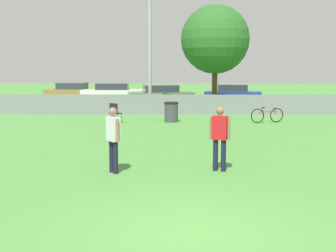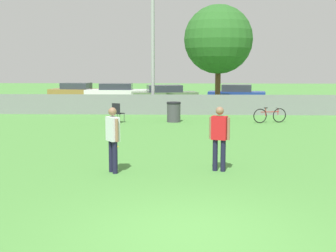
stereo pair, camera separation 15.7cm
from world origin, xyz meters
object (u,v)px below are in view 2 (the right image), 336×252
(parked_car_tan, at_px, (76,91))
(parked_car_olive, at_px, (164,95))
(player_receiver_white, at_px, (113,135))
(frisbee_disc, at_px, (114,147))
(bicycle_sideline, at_px, (270,115))
(player_thrower_red, at_px, (219,134))
(trash_bin, at_px, (174,112))
(parked_car_blue, at_px, (237,94))
(light_pole, at_px, (153,21))
(parked_car_white, at_px, (116,92))
(tree_near_pole, at_px, (218,40))
(folding_chair_sideline, at_px, (117,112))

(parked_car_tan, relative_size, parked_car_olive, 0.89)
(player_receiver_white, distance_m, parked_car_olive, 20.83)
(frisbee_disc, relative_size, bicycle_sideline, 0.18)
(player_thrower_red, height_order, trash_bin, player_thrower_red)
(trash_bin, bearing_deg, parked_car_blue, 68.81)
(player_receiver_white, xyz_separation_m, parked_car_blue, (5.38, 21.19, -0.30))
(player_thrower_red, distance_m, frisbee_disc, 4.78)
(light_pole, bearing_deg, parked_car_white, 111.29)
(frisbee_disc, relative_size, parked_car_tan, 0.07)
(tree_near_pole, height_order, parked_car_tan, tree_near_pole)
(trash_bin, distance_m, parked_car_tan, 16.00)
(bicycle_sideline, bearing_deg, parked_car_white, 108.31)
(player_receiver_white, height_order, parked_car_olive, player_receiver_white)
(trash_bin, xyz_separation_m, parked_car_tan, (-7.92, 13.91, 0.16))
(tree_near_pole, relative_size, player_thrower_red, 3.70)
(light_pole, distance_m, folding_chair_sideline, 6.66)
(frisbee_disc, bearing_deg, trash_bin, 75.33)
(light_pole, distance_m, frisbee_disc, 12.26)
(parked_car_white, bearing_deg, bicycle_sideline, -56.28)
(light_pole, height_order, trash_bin, light_pole)
(tree_near_pole, distance_m, frisbee_disc, 13.64)
(parked_car_tan, bearing_deg, trash_bin, -53.29)
(bicycle_sideline, bearing_deg, frisbee_disc, -149.91)
(bicycle_sideline, height_order, trash_bin, trash_bin)
(parked_car_tan, xyz_separation_m, parked_car_white, (3.26, -0.97, 0.01))
(folding_chair_sideline, bearing_deg, player_receiver_white, 122.22)
(bicycle_sideline, distance_m, parked_car_tan, 18.78)
(trash_bin, relative_size, parked_car_blue, 0.23)
(player_receiver_white, height_order, parked_car_white, player_receiver_white)
(bicycle_sideline, relative_size, parked_car_white, 0.35)
(player_receiver_white, distance_m, trash_bin, 10.65)
(frisbee_disc, xyz_separation_m, parked_car_white, (-2.86, 19.83, 0.64))
(tree_near_pole, height_order, player_thrower_red, tree_near_pole)
(light_pole, distance_m, player_receiver_white, 15.39)
(tree_near_pole, relative_size, parked_car_tan, 1.47)
(folding_chair_sideline, distance_m, parked_car_blue, 12.92)
(parked_car_olive, bearing_deg, parked_car_tan, 141.08)
(trash_bin, bearing_deg, light_pole, 106.68)
(parked_car_white, xyz_separation_m, parked_car_blue, (8.78, -2.32, -0.00))
(light_pole, bearing_deg, tree_near_pole, 16.95)
(folding_chair_sideline, relative_size, bicycle_sideline, 0.57)
(player_thrower_red, relative_size, parked_car_blue, 0.41)
(parked_car_olive, bearing_deg, player_receiver_white, -102.48)
(player_receiver_white, bearing_deg, bicycle_sideline, 116.28)
(light_pole, bearing_deg, trash_bin, -73.32)
(player_receiver_white, bearing_deg, frisbee_disc, 153.66)
(parked_car_olive, bearing_deg, parked_car_blue, -7.37)
(bicycle_sideline, relative_size, parked_car_tan, 0.38)
(parked_car_white, height_order, parked_car_olive, parked_car_white)
(light_pole, xyz_separation_m, folding_chair_sideline, (-1.35, -4.66, -4.56))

